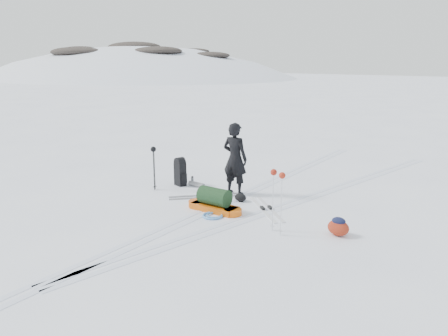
{
  "coord_description": "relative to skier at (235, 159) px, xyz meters",
  "views": [
    {
      "loc": [
        6.85,
        -7.93,
        3.64
      ],
      "look_at": [
        -0.03,
        0.44,
        0.95
      ],
      "focal_mm": 35.0,
      "sensor_mm": 36.0,
      "label": 1
    }
  ],
  "objects": [
    {
      "name": "ground",
      "position": [
        0.33,
        -1.27,
        -1.0
      ],
      "size": [
        200.0,
        200.0,
        0.0
      ],
      "primitive_type": "plane",
      "color": "white",
      "rests_on": "ground"
    },
    {
      "name": "ski_tracks",
      "position": [
        0.94,
        -0.4,
        -1.0
      ],
      "size": [
        3.38,
        17.97,
        0.01
      ],
      "color": "silver",
      "rests_on": "ground"
    },
    {
      "name": "skier",
      "position": [
        0.0,
        0.0,
        0.0
      ],
      "size": [
        0.78,
        0.56,
        2.01
      ],
      "primitive_type": "imported",
      "rotation": [
        0.0,
        0.0,
        3.25
      ],
      "color": "black",
      "rests_on": "ground"
    },
    {
      "name": "pulk_sled",
      "position": [
        0.47,
        -1.42,
        -0.78
      ],
      "size": [
        1.56,
        0.59,
        0.59
      ],
      "rotation": [
        0.0,
        0.0,
        0.08
      ],
      "color": "#D4590C",
      "rests_on": "ground"
    },
    {
      "name": "expedition_rucksack",
      "position": [
        -1.72,
        -0.33,
        -0.61
      ],
      "size": [
        0.94,
        0.42,
        0.85
      ],
      "rotation": [
        0.0,
        0.0,
        -0.22
      ],
      "color": "black",
      "rests_on": "ground"
    },
    {
      "name": "ski_poles_black",
      "position": [
        -2.02,
        -1.16,
        0.04
      ],
      "size": [
        0.16,
        0.16,
        1.27
      ],
      "rotation": [
        0.0,
        0.0,
        -0.06
      ],
      "color": "black",
      "rests_on": "ground"
    },
    {
      "name": "ski_poles_silver",
      "position": [
        2.44,
        -1.66,
        0.16
      ],
      "size": [
        0.42,
        0.26,
        1.39
      ],
      "rotation": [
        0.0,
        0.0,
        -0.22
      ],
      "color": "silver",
      "rests_on": "ground"
    },
    {
      "name": "touring_skis_grey",
      "position": [
        -0.45,
        -0.7,
        -0.99
      ],
      "size": [
        1.54,
        1.75,
        0.07
      ],
      "rotation": [
        0.0,
        0.0,
        0.87
      ],
      "color": "gray",
      "rests_on": "ground"
    },
    {
      "name": "touring_skis_white",
      "position": [
        1.42,
        -0.54,
        -0.99
      ],
      "size": [
        1.74,
        1.44,
        0.07
      ],
      "rotation": [
        0.0,
        0.0,
        -0.66
      ],
      "color": "silver",
      "rests_on": "ground"
    },
    {
      "name": "rope_coil",
      "position": [
        0.74,
        -1.77,
        -0.97
      ],
      "size": [
        0.63,
        0.63,
        0.06
      ],
      "rotation": [
        0.0,
        0.0,
        -0.3
      ],
      "color": "#5A99DA",
      "rests_on": "ground"
    },
    {
      "name": "small_daypack",
      "position": [
        3.54,
        -0.94,
        -0.81
      ],
      "size": [
        0.51,
        0.41,
        0.4
      ],
      "rotation": [
        0.0,
        0.0,
        -0.14
      ],
      "color": "maroon",
      "rests_on": "ground"
    },
    {
      "name": "thermos_pair",
      "position": [
        -1.6,
        -0.2,
        -0.86
      ],
      "size": [
        0.26,
        0.22,
        0.3
      ],
      "rotation": [
        0.0,
        0.0,
        -0.11
      ],
      "color": "slate",
      "rests_on": "ground"
    },
    {
      "name": "stuff_sack",
      "position": [
        0.52,
        -0.42,
        -0.9
      ],
      "size": [
        0.34,
        0.26,
        0.21
      ],
      "rotation": [
        0.0,
        0.0,
        0.02
      ],
      "color": "black",
      "rests_on": "ground"
    }
  ]
}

